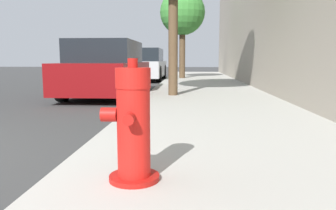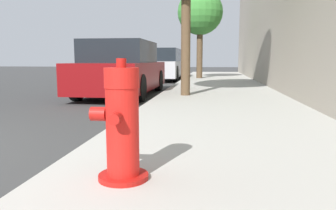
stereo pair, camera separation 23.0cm
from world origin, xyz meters
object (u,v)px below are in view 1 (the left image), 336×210
fire_hydrant (133,126)px  parked_car_mid (144,65)px  street_tree_far (182,13)px  parked_car_near (108,70)px

fire_hydrant → parked_car_mid: bearing=97.6°
street_tree_far → parked_car_near: bearing=-107.0°
fire_hydrant → street_tree_far: street_tree_far is taller
parked_car_mid → street_tree_far: bearing=-13.3°
parked_car_near → parked_car_mid: bearing=89.5°
street_tree_far → parked_car_mid: bearing=166.7°
fire_hydrant → parked_car_near: parked_car_near is taller
fire_hydrant → parked_car_mid: (-1.77, 13.22, 0.19)m
fire_hydrant → street_tree_far: 13.03m
fire_hydrant → parked_car_near: (-1.83, 6.61, 0.18)m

